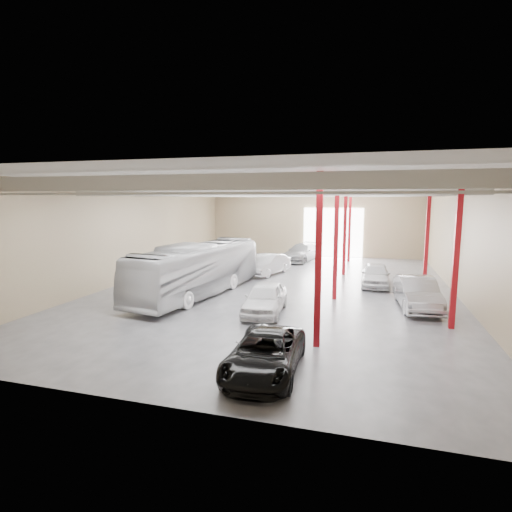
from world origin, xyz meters
The scene contains 8 objects.
depot_shell centered at (0.13, 0.48, 4.98)m, with size 22.12×32.12×7.06m.
coach_bus centered at (-4.44, -3.26, 1.63)m, with size 2.73×11.68×3.25m, color silver.
black_sedan centered at (2.43, -13.00, 0.69)m, with size 2.30×5.00×1.39m, color black.
car_row_a centered at (0.57, -6.00, 0.80)m, with size 1.90×4.72×1.61m, color white.
car_row_b centered at (-2.00, 4.50, 0.80)m, with size 1.70×4.86×1.60m, color #BCBDC1.
car_row_c centered at (-0.51, 12.00, 0.83)m, with size 2.32×5.70×1.66m, color gray.
car_right_near centered at (8.30, -2.84, 0.86)m, with size 1.82×5.23×1.72m, color #A7A6AB.
car_right_far centered at (6.18, 2.44, 0.78)m, with size 1.85×4.59×1.56m, color silver.
Camera 1 is at (5.75, -25.63, 5.96)m, focal length 28.00 mm.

